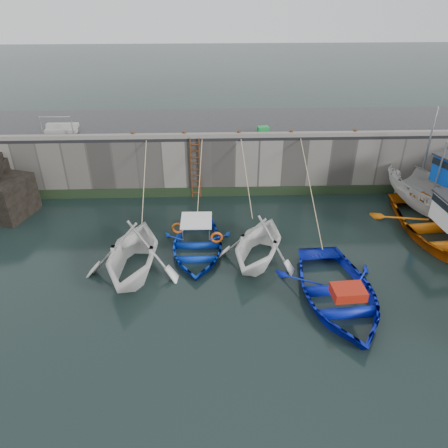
{
  "coord_description": "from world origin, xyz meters",
  "views": [
    {
      "loc": [
        -1.25,
        -10.47,
        10.6
      ],
      "look_at": [
        -0.71,
        5.1,
        1.2
      ],
      "focal_mm": 35.0,
      "sensor_mm": 36.0,
      "label": 1
    }
  ],
  "objects_px": {
    "bollard_a": "(133,135)",
    "bollard_e": "(355,132)",
    "boat_near_blue": "(197,251)",
    "fish_crate": "(263,130)",
    "boat_far_white": "(438,197)",
    "boat_near_blacktrim": "(258,259)",
    "boat_near_navy": "(337,300)",
    "boat_far_orange": "(442,228)",
    "bollard_c": "(239,134)",
    "ladder": "(195,169)",
    "bollard_d": "(291,133)",
    "boat_near_white": "(135,271)",
    "bollard_b": "(184,134)"
  },
  "relations": [
    {
      "from": "bollard_a",
      "to": "bollard_e",
      "type": "bearing_deg",
      "value": 0.0
    },
    {
      "from": "boat_near_blue",
      "to": "fish_crate",
      "type": "relative_size",
      "value": 8.15
    },
    {
      "from": "boat_far_white",
      "to": "boat_near_blacktrim",
      "type": "bearing_deg",
      "value": 178.73
    },
    {
      "from": "boat_near_navy",
      "to": "bollard_e",
      "type": "distance_m",
      "value": 9.65
    },
    {
      "from": "boat_far_orange",
      "to": "bollard_c",
      "type": "distance_m",
      "value": 10.31
    },
    {
      "from": "bollard_a",
      "to": "bollard_c",
      "type": "bearing_deg",
      "value": 0.0
    },
    {
      "from": "boat_near_navy",
      "to": "boat_far_white",
      "type": "height_order",
      "value": "boat_far_white"
    },
    {
      "from": "ladder",
      "to": "boat_near_blue",
      "type": "bearing_deg",
      "value": -88.64
    },
    {
      "from": "bollard_d",
      "to": "ladder",
      "type": "bearing_deg",
      "value": -176.0
    },
    {
      "from": "fish_crate",
      "to": "bollard_e",
      "type": "distance_m",
      "value": 4.57
    },
    {
      "from": "boat_near_blue",
      "to": "boat_near_navy",
      "type": "height_order",
      "value": "boat_near_navy"
    },
    {
      "from": "boat_near_blue",
      "to": "boat_near_navy",
      "type": "bearing_deg",
      "value": -31.73
    },
    {
      "from": "boat_near_navy",
      "to": "boat_far_orange",
      "type": "relative_size",
      "value": 0.78
    },
    {
      "from": "ladder",
      "to": "boat_far_orange",
      "type": "xyz_separation_m",
      "value": [
        10.97,
        -4.28,
        -1.15
      ]
    },
    {
      "from": "boat_near_navy",
      "to": "bollard_c",
      "type": "xyz_separation_m",
      "value": [
        -3.09,
        8.66,
        3.3
      ]
    },
    {
      "from": "ladder",
      "to": "boat_near_blue",
      "type": "distance_m",
      "value": 5.27
    },
    {
      "from": "ladder",
      "to": "fish_crate",
      "type": "xyz_separation_m",
      "value": [
        3.45,
        0.81,
        1.74
      ]
    },
    {
      "from": "boat_near_blacktrim",
      "to": "boat_far_white",
      "type": "bearing_deg",
      "value": 42.98
    },
    {
      "from": "boat_near_blacktrim",
      "to": "boat_near_navy",
      "type": "bearing_deg",
      "value": -22.2
    },
    {
      "from": "boat_far_white",
      "to": "bollard_c",
      "type": "xyz_separation_m",
      "value": [
        -9.32,
        2.72,
        2.3
      ]
    },
    {
      "from": "boat_far_white",
      "to": "ladder",
      "type": "bearing_deg",
      "value": 146.45
    },
    {
      "from": "boat_near_white",
      "to": "bollard_d",
      "type": "xyz_separation_m",
      "value": [
        7.13,
        6.7,
        3.3
      ]
    },
    {
      "from": "boat_near_blue",
      "to": "boat_near_navy",
      "type": "distance_m",
      "value": 6.13
    },
    {
      "from": "boat_far_orange",
      "to": "bollard_b",
      "type": "height_order",
      "value": "boat_far_orange"
    },
    {
      "from": "boat_far_white",
      "to": "boat_far_orange",
      "type": "xyz_separation_m",
      "value": [
        -0.55,
        -1.89,
        -0.55
      ]
    },
    {
      "from": "boat_near_navy",
      "to": "bollard_c",
      "type": "distance_m",
      "value": 9.77
    },
    {
      "from": "boat_far_orange",
      "to": "bollard_b",
      "type": "distance_m",
      "value": 12.69
    },
    {
      "from": "bollard_c",
      "to": "bollard_e",
      "type": "distance_m",
      "value": 5.8
    },
    {
      "from": "boat_near_blue",
      "to": "bollard_d",
      "type": "distance_m",
      "value": 7.84
    },
    {
      "from": "boat_near_blue",
      "to": "bollard_c",
      "type": "relative_size",
      "value": 16.23
    },
    {
      "from": "boat_far_white",
      "to": "bollard_d",
      "type": "bearing_deg",
      "value": 136.1
    },
    {
      "from": "bollard_d",
      "to": "boat_near_white",
      "type": "bearing_deg",
      "value": -136.79
    },
    {
      "from": "ladder",
      "to": "bollard_b",
      "type": "distance_m",
      "value": 1.81
    },
    {
      "from": "boat_near_blue",
      "to": "boat_near_blacktrim",
      "type": "xyz_separation_m",
      "value": [
        2.53,
        -0.7,
        0.0
      ]
    },
    {
      "from": "bollard_d",
      "to": "boat_near_blacktrim",
      "type": "bearing_deg",
      "value": -109.57
    },
    {
      "from": "ladder",
      "to": "boat_near_blue",
      "type": "xyz_separation_m",
      "value": [
        0.12,
        -5.02,
        -1.59
      ]
    },
    {
      "from": "boat_near_white",
      "to": "bollard_b",
      "type": "height_order",
      "value": "bollard_b"
    },
    {
      "from": "ladder",
      "to": "boat_far_white",
      "type": "height_order",
      "value": "boat_far_white"
    },
    {
      "from": "bollard_c",
      "to": "bollard_e",
      "type": "xyz_separation_m",
      "value": [
        5.8,
        0.0,
        0.0
      ]
    },
    {
      "from": "bollard_c",
      "to": "bollard_d",
      "type": "height_order",
      "value": "same"
    },
    {
      "from": "bollard_a",
      "to": "ladder",
      "type": "bearing_deg",
      "value": -6.38
    },
    {
      "from": "bollard_b",
      "to": "bollard_c",
      "type": "height_order",
      "value": "same"
    },
    {
      "from": "boat_near_blue",
      "to": "bollard_b",
      "type": "relative_size",
      "value": 16.23
    },
    {
      "from": "boat_far_white",
      "to": "boat_near_blue",
      "type": "bearing_deg",
      "value": 171.17
    },
    {
      "from": "boat_far_orange",
      "to": "bollard_e",
      "type": "relative_size",
      "value": 25.56
    },
    {
      "from": "boat_near_white",
      "to": "boat_far_orange",
      "type": "relative_size",
      "value": 0.64
    },
    {
      "from": "bollard_d",
      "to": "bollard_e",
      "type": "relative_size",
      "value": 1.0
    },
    {
      "from": "bollard_c",
      "to": "boat_near_navy",
      "type": "bearing_deg",
      "value": -70.37
    },
    {
      "from": "boat_near_blue",
      "to": "boat_near_blacktrim",
      "type": "bearing_deg",
      "value": -14.54
    },
    {
      "from": "ladder",
      "to": "boat_near_blacktrim",
      "type": "bearing_deg",
      "value": -65.15
    }
  ]
}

